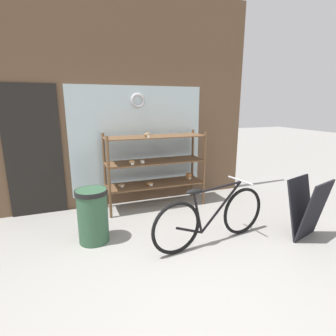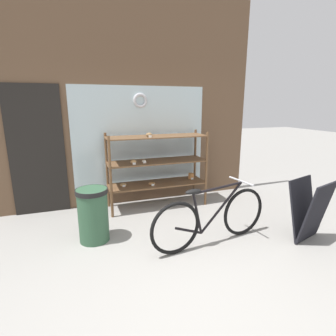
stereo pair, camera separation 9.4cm
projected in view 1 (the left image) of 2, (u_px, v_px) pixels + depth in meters
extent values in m
plane|color=gray|center=(194.00, 300.00, 2.46)|extent=(30.00, 30.00, 0.00)
cube|color=brown|center=(126.00, 102.00, 4.54)|extent=(4.67, 0.08, 3.66)
cube|color=silver|center=(139.00, 140.00, 4.73)|extent=(2.40, 0.02, 1.90)
cube|color=black|center=(34.00, 152.00, 4.16)|extent=(0.84, 0.03, 2.10)
torus|color=#B7B7BC|center=(138.00, 100.00, 4.55)|extent=(0.26, 0.06, 0.26)
cylinder|color=brown|center=(109.00, 178.00, 4.08)|extent=(0.04, 0.04, 1.32)
cylinder|color=brown|center=(204.00, 169.00, 4.66)|extent=(0.04, 0.04, 1.32)
cylinder|color=brown|center=(105.00, 171.00, 4.52)|extent=(0.04, 0.04, 1.32)
cylinder|color=brown|center=(192.00, 164.00, 5.10)|extent=(0.04, 0.04, 1.32)
cube|color=brown|center=(155.00, 184.00, 4.65)|extent=(1.72, 0.53, 0.02)
cube|color=brown|center=(155.00, 161.00, 4.55)|extent=(1.72, 0.53, 0.02)
cube|color=brown|center=(155.00, 136.00, 4.45)|extent=(1.72, 0.53, 0.02)
torus|color=tan|center=(121.00, 185.00, 4.48)|extent=(0.12, 0.12, 0.03)
cube|color=white|center=(122.00, 186.00, 4.42)|extent=(0.05, 0.00, 0.04)
ellipsoid|color=beige|center=(142.00, 161.00, 4.40)|extent=(0.07, 0.06, 0.05)
cube|color=white|center=(143.00, 162.00, 4.36)|extent=(0.05, 0.00, 0.04)
ellipsoid|color=brown|center=(147.00, 135.00, 4.28)|extent=(0.11, 0.09, 0.07)
cube|color=white|center=(148.00, 136.00, 4.23)|extent=(0.05, 0.00, 0.04)
cylinder|color=#C67F42|center=(189.00, 176.00, 4.93)|extent=(0.10, 0.10, 0.10)
cube|color=white|center=(190.00, 178.00, 4.89)|extent=(0.05, 0.00, 0.04)
torus|color=#B27A42|center=(150.00, 184.00, 4.55)|extent=(0.12, 0.12, 0.04)
cube|color=white|center=(151.00, 185.00, 4.49)|extent=(0.05, 0.00, 0.04)
ellipsoid|color=#AD7F4C|center=(132.00, 162.00, 4.30)|extent=(0.10, 0.09, 0.07)
cube|color=white|center=(133.00, 164.00, 4.25)|extent=(0.05, 0.00, 0.04)
torus|color=black|center=(177.00, 228.00, 3.15)|extent=(0.67, 0.14, 0.67)
torus|color=black|center=(243.00, 211.00, 3.65)|extent=(0.67, 0.14, 0.67)
cylinder|color=black|center=(221.00, 207.00, 3.44)|extent=(0.64, 0.12, 0.61)
cylinder|color=black|center=(218.00, 187.00, 3.34)|extent=(0.75, 0.14, 0.07)
cylinder|color=black|center=(198.00, 214.00, 3.27)|extent=(0.17, 0.06, 0.56)
cylinder|color=black|center=(189.00, 230.00, 3.26)|extent=(0.39, 0.09, 0.18)
ellipsoid|color=black|center=(194.00, 191.00, 3.16)|extent=(0.23, 0.12, 0.06)
cylinder|color=#B2B2B7|center=(240.00, 180.00, 3.51)|extent=(0.09, 0.46, 0.02)
cube|color=black|center=(314.00, 211.00, 3.45)|extent=(0.56, 0.34, 0.82)
cube|color=black|center=(301.00, 207.00, 3.59)|extent=(0.56, 0.34, 0.82)
cylinder|color=#2D5138|center=(93.00, 216.00, 3.43)|extent=(0.39, 0.39, 0.73)
cylinder|color=black|center=(91.00, 192.00, 3.35)|extent=(0.41, 0.41, 0.06)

